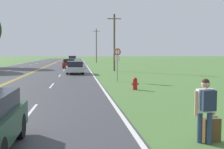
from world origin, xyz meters
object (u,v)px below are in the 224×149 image
hitchhiker_person (206,104)px  car_silver_hatchback_approaching (75,67)px  suitcase (212,130)px  car_red_sedan_mid_near (69,63)px  fire_hydrant (135,83)px  car_white_suv_mid_far (73,59)px  traffic_sign (117,56)px

hitchhiker_person → car_silver_hatchback_approaching: size_ratio=0.40×
hitchhiker_person → suitcase: size_ratio=2.50×
car_red_sedan_mid_near → hitchhiker_person: bearing=7.9°
hitchhiker_person → car_red_sedan_mid_near: hitchhiker_person is taller
fire_hydrant → car_white_suv_mid_far: (-4.88, 48.89, 0.52)m
suitcase → car_silver_hatchback_approaching: bearing=6.7°
car_silver_hatchback_approaching → car_red_sedan_mid_near: (-1.04, 13.34, -0.03)m
car_silver_hatchback_approaching → car_white_suv_mid_far: (-0.88, 34.26, 0.15)m
fire_hydrant → car_red_sedan_mid_near: (-5.04, 27.97, 0.34)m
hitchhiker_person → suitcase: bearing=-61.8°
traffic_sign → car_silver_hatchback_approaching: size_ratio=0.65×
hitchhiker_person → fire_hydrant: bearing=-4.0°
car_silver_hatchback_approaching → car_white_suv_mid_far: 34.27m
car_red_sedan_mid_near → car_white_suv_mid_far: bearing=-179.4°
hitchhiker_person → car_silver_hatchback_approaching: bearing=6.1°
hitchhiker_person → car_silver_hatchback_approaching: hitchhiker_person is taller
traffic_sign → car_white_suv_mid_far: (-4.50, 43.42, -1.17)m
fire_hydrant → suitcase: bearing=-90.7°
fire_hydrant → car_red_sedan_mid_near: size_ratio=0.19×
traffic_sign → fire_hydrant: bearing=-86.0°
hitchhiker_person → traffic_sign: bearing=-2.0°
traffic_sign → car_red_sedan_mid_near: traffic_sign is taller
suitcase → traffic_sign: (-0.26, 16.18, 1.78)m
traffic_sign → car_white_suv_mid_far: size_ratio=0.58×
traffic_sign → car_red_sedan_mid_near: 23.01m
fire_hydrant → car_white_suv_mid_far: bearing=95.7°
traffic_sign → car_red_sedan_mid_near: (-4.67, 22.50, -1.35)m
traffic_sign → car_white_suv_mid_far: bearing=95.9°
suitcase → fire_hydrant: size_ratio=0.85×
hitchhiker_person → car_red_sedan_mid_near: 39.11m
fire_hydrant → car_white_suv_mid_far: size_ratio=0.17×
hitchhiker_person → fire_hydrant: 10.88m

